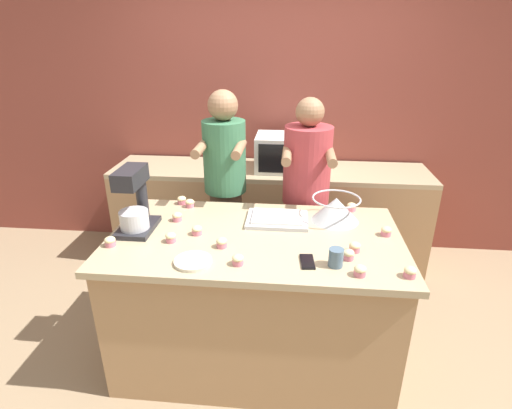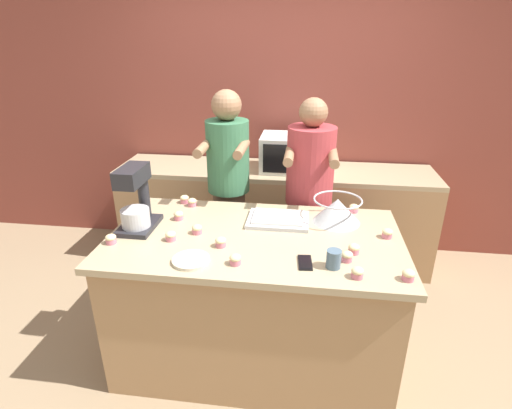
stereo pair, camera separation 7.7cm
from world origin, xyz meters
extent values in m
plane|color=#937A5B|center=(0.00, 0.00, 0.00)|extent=(16.00, 16.00, 0.00)
cube|color=brown|center=(0.00, 1.64, 1.35)|extent=(10.00, 0.06, 2.70)
cube|color=#A87F56|center=(0.00, 0.00, 0.43)|extent=(1.66, 0.91, 0.85)
cube|color=tan|center=(0.00, 0.00, 0.87)|extent=(1.73, 0.97, 0.04)
cube|color=#A87F56|center=(0.00, 1.29, 0.42)|extent=(2.80, 0.60, 0.85)
cube|color=tan|center=(0.00, 1.29, 0.87)|extent=(2.80, 0.60, 0.04)
cylinder|color=brown|center=(-0.29, 0.69, 0.45)|extent=(0.24, 0.24, 0.90)
cylinder|color=#38704C|center=(-0.29, 0.69, 1.16)|extent=(0.31, 0.31, 0.53)
sphere|color=#936B4C|center=(-0.29, 0.69, 1.54)|extent=(0.21, 0.21, 0.21)
cylinder|color=#936B4C|center=(-0.43, 0.52, 1.27)|extent=(0.06, 0.34, 0.06)
cylinder|color=#936B4C|center=(-0.16, 0.52, 1.27)|extent=(0.06, 0.34, 0.06)
cylinder|color=#33384C|center=(0.31, 0.69, 0.42)|extent=(0.27, 0.27, 0.84)
cylinder|color=#A8383D|center=(0.31, 0.69, 1.12)|extent=(0.34, 0.34, 0.56)
sphere|color=#936B4C|center=(0.31, 0.69, 1.50)|extent=(0.20, 0.20, 0.20)
cylinder|color=#936B4C|center=(0.16, 0.52, 1.24)|extent=(0.06, 0.34, 0.06)
cylinder|color=#936B4C|center=(0.46, 0.52, 1.24)|extent=(0.06, 0.34, 0.06)
cube|color=#232328|center=(-0.72, 0.01, 0.91)|extent=(0.20, 0.30, 0.03)
cylinder|color=#232328|center=(-0.72, 0.12, 1.05)|extent=(0.07, 0.07, 0.27)
cube|color=#232328|center=(-0.72, -0.01, 1.24)|extent=(0.13, 0.26, 0.10)
cylinder|color=#BCBCC1|center=(-0.72, -0.03, 0.98)|extent=(0.17, 0.17, 0.11)
cone|color=#BCBCC1|center=(0.49, 0.26, 0.97)|extent=(0.30, 0.30, 0.15)
torus|color=#BCBCC1|center=(0.49, 0.26, 1.04)|extent=(0.31, 0.31, 0.01)
cube|color=#BCBCC1|center=(0.12, 0.21, 0.90)|extent=(0.39, 0.28, 0.02)
cube|color=white|center=(0.12, 0.21, 0.92)|extent=(0.32, 0.22, 0.02)
cube|color=silver|center=(0.14, 1.29, 1.04)|extent=(0.52, 0.39, 0.30)
cube|color=black|center=(0.10, 1.09, 1.04)|extent=(0.35, 0.01, 0.24)
cube|color=#2D2D2D|center=(0.33, 1.09, 1.04)|extent=(0.10, 0.01, 0.24)
cube|color=black|center=(0.30, -0.27, 0.90)|extent=(0.08, 0.15, 0.01)
cube|color=black|center=(0.30, -0.27, 0.90)|extent=(0.07, 0.13, 0.00)
cylinder|color=slate|center=(0.44, -0.29, 0.94)|extent=(0.08, 0.08, 0.10)
cylinder|color=beige|center=(-0.29, -0.34, 0.90)|extent=(0.20, 0.20, 0.02)
cylinder|color=#D17084|center=(0.56, -0.13, 0.91)|extent=(0.06, 0.06, 0.03)
ellipsoid|color=beige|center=(0.56, -0.13, 0.93)|extent=(0.06, 0.06, 0.04)
cylinder|color=#D17084|center=(-0.56, 0.43, 0.91)|extent=(0.06, 0.06, 0.03)
ellipsoid|color=beige|center=(-0.56, 0.43, 0.93)|extent=(0.06, 0.06, 0.04)
cylinder|color=#D17084|center=(-0.06, -0.33, 0.91)|extent=(0.06, 0.06, 0.03)
ellipsoid|color=beige|center=(-0.06, -0.33, 0.93)|extent=(0.06, 0.06, 0.04)
cylinder|color=#D17084|center=(0.80, -0.36, 0.91)|extent=(0.06, 0.06, 0.03)
ellipsoid|color=beige|center=(0.80, -0.36, 0.93)|extent=(0.06, 0.06, 0.04)
cylinder|color=#D17084|center=(0.52, -0.22, 0.91)|extent=(0.06, 0.06, 0.03)
ellipsoid|color=beige|center=(0.52, -0.22, 0.93)|extent=(0.06, 0.06, 0.04)
cylinder|color=#D17084|center=(0.77, 0.08, 0.91)|extent=(0.06, 0.06, 0.03)
ellipsoid|color=beige|center=(0.77, 0.08, 0.93)|extent=(0.06, 0.06, 0.04)
cylinder|color=#D17084|center=(-0.80, -0.20, 0.91)|extent=(0.06, 0.06, 0.03)
ellipsoid|color=beige|center=(-0.80, -0.20, 0.93)|extent=(0.06, 0.06, 0.04)
cylinder|color=#D17084|center=(-0.17, -0.16, 0.91)|extent=(0.06, 0.06, 0.03)
ellipsoid|color=beige|center=(-0.17, -0.16, 0.93)|extent=(0.06, 0.06, 0.04)
cylinder|color=#D17084|center=(-0.47, -0.12, 0.91)|extent=(0.06, 0.06, 0.03)
ellipsoid|color=beige|center=(-0.47, -0.12, 0.93)|extent=(0.06, 0.06, 0.04)
cylinder|color=#D17084|center=(-0.35, -0.02, 0.91)|extent=(0.06, 0.06, 0.03)
ellipsoid|color=beige|center=(-0.35, -0.02, 0.93)|extent=(0.06, 0.06, 0.04)
cylinder|color=#D17084|center=(-0.49, 0.38, 0.91)|extent=(0.06, 0.06, 0.03)
ellipsoid|color=beige|center=(-0.49, 0.38, 0.93)|extent=(0.06, 0.06, 0.04)
cylinder|color=#D17084|center=(0.56, -0.37, 0.91)|extent=(0.06, 0.06, 0.03)
ellipsoid|color=beige|center=(0.56, -0.37, 0.93)|extent=(0.06, 0.06, 0.04)
cylinder|color=#D17084|center=(-0.52, 0.15, 0.91)|extent=(0.06, 0.06, 0.03)
ellipsoid|color=beige|center=(-0.52, 0.15, 0.93)|extent=(0.06, 0.06, 0.04)
cylinder|color=#D17084|center=(0.61, 0.42, 0.91)|extent=(0.06, 0.06, 0.03)
ellipsoid|color=beige|center=(0.61, 0.42, 0.93)|extent=(0.06, 0.06, 0.04)
camera|label=1|loc=(0.21, -2.09, 2.00)|focal=28.00mm
camera|label=2|loc=(0.28, -2.08, 2.00)|focal=28.00mm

